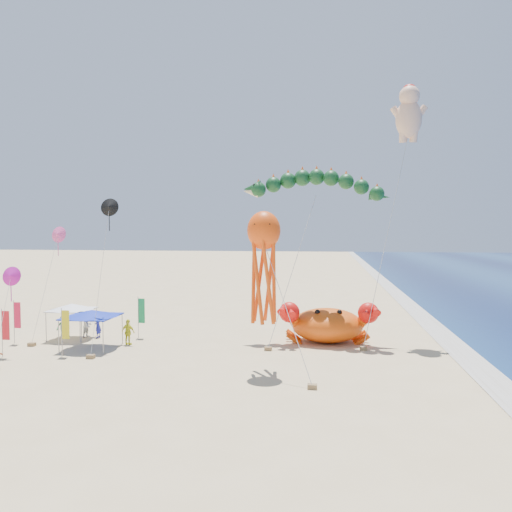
# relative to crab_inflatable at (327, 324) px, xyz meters

# --- Properties ---
(ground) EXTENTS (320.00, 320.00, 0.00)m
(ground) POSITION_rel_crab_inflatable_xyz_m (-2.96, -4.51, -1.38)
(ground) COLOR #D1B784
(ground) RESTS_ON ground
(foam_strip) EXTENTS (320.00, 320.00, 0.00)m
(foam_strip) POSITION_rel_crab_inflatable_xyz_m (9.04, -4.51, -1.37)
(foam_strip) COLOR silver
(foam_strip) RESTS_ON ground
(crab_inflatable) EXTENTS (7.14, 4.81, 3.13)m
(crab_inflatable) POSITION_rel_crab_inflatable_xyz_m (0.00, 0.00, 0.00)
(crab_inflatable) COLOR #DD4D0B
(crab_inflatable) RESTS_ON ground
(dragon_kite) EXTENTS (10.77, 5.58, 12.60)m
(dragon_kite) POSITION_rel_crab_inflatable_xyz_m (-1.06, 1.23, 10.03)
(dragon_kite) COLOR #103B1A
(dragon_kite) RESTS_ON ground
(cherub_kite) EXTENTS (4.76, 5.70, 19.28)m
(cherub_kite) POSITION_rel_crab_inflatable_xyz_m (6.00, 2.54, 15.80)
(cherub_kite) COLOR #FEC19B
(cherub_kite) RESTS_ON ground
(octopus_kite) EXTENTS (4.21, 4.32, 9.42)m
(octopus_kite) POSITION_rel_crab_inflatable_xyz_m (-3.75, -7.78, 5.25)
(octopus_kite) COLOR #FF4E0D
(octopus_kite) RESTS_ON ground
(canopy_blue) EXTENTS (3.75, 3.75, 2.71)m
(canopy_blue) POSITION_rel_crab_inflatable_xyz_m (-16.42, -4.08, 1.06)
(canopy_blue) COLOR gray
(canopy_blue) RESTS_ON ground
(canopy_white) EXTENTS (3.22, 3.22, 2.71)m
(canopy_white) POSITION_rel_crab_inflatable_xyz_m (-19.30, -1.46, 1.06)
(canopy_white) COLOR gray
(canopy_white) RESTS_ON ground
(feather_flags) EXTENTS (8.80, 6.94, 3.20)m
(feather_flags) POSITION_rel_crab_inflatable_xyz_m (-18.63, -4.43, 0.63)
(feather_flags) COLOR gray
(feather_flags) RESTS_ON ground
(beachgoers) EXTENTS (7.36, 9.93, 1.86)m
(beachgoers) POSITION_rel_crab_inflatable_xyz_m (-18.29, -3.22, -0.53)
(beachgoers) COLOR #AF471C
(beachgoers) RESTS_ON ground
(small_kites) EXTENTS (6.97, 9.65, 10.61)m
(small_kites) POSITION_rel_crab_inflatable_xyz_m (-18.98, -3.68, 5.56)
(small_kites) COLOR #CD16A7
(small_kites) RESTS_ON ground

